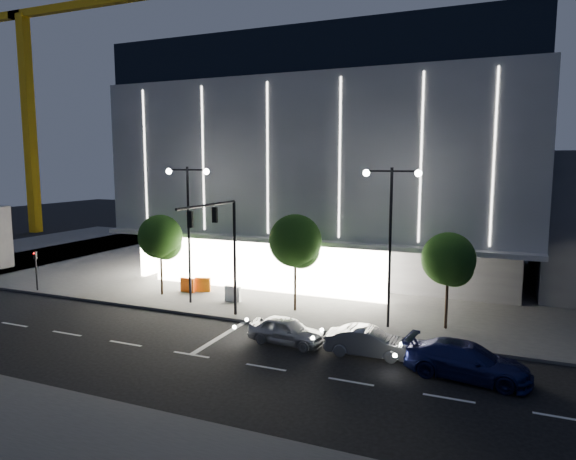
{
  "coord_description": "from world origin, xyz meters",
  "views": [
    {
      "loc": [
        15.59,
        -21.69,
        9.26
      ],
      "look_at": [
        3.06,
        8.1,
        5.0
      ],
      "focal_mm": 32.0,
      "sensor_mm": 36.0,
      "label": 1
    }
  ],
  "objects_px": {
    "tree_right": "(449,262)",
    "barrier_a": "(188,285)",
    "car_second": "(368,342)",
    "ped_signal_far": "(36,266)",
    "car_lead": "(286,331)",
    "tree_left": "(161,239)",
    "tree_mid": "(296,244)",
    "car_third": "(467,361)",
    "street_lamp_east": "(391,224)",
    "barrier_c": "(203,285)",
    "traffic_mast": "(222,238)",
    "tower_crane": "(32,74)",
    "barrier_b": "(233,294)"
  },
  "relations": [
    {
      "from": "ped_signal_far",
      "to": "tower_crane",
      "type": "distance_m",
      "value": 39.63
    },
    {
      "from": "street_lamp_east",
      "to": "tree_right",
      "type": "distance_m",
      "value": 3.81
    },
    {
      "from": "ped_signal_far",
      "to": "car_third",
      "type": "bearing_deg",
      "value": -7.09
    },
    {
      "from": "traffic_mast",
      "to": "tree_mid",
      "type": "distance_m",
      "value": 4.82
    },
    {
      "from": "car_lead",
      "to": "car_third",
      "type": "height_order",
      "value": "car_third"
    },
    {
      "from": "street_lamp_east",
      "to": "car_lead",
      "type": "bearing_deg",
      "value": -135.43
    },
    {
      "from": "tree_right",
      "to": "car_lead",
      "type": "xyz_separation_m",
      "value": [
        -7.37,
        -5.3,
        -3.19
      ]
    },
    {
      "from": "tower_crane",
      "to": "barrier_a",
      "type": "xyz_separation_m",
      "value": [
        36.19,
        -19.76,
        -19.86
      ]
    },
    {
      "from": "tree_right",
      "to": "traffic_mast",
      "type": "bearing_deg",
      "value": -162.98
    },
    {
      "from": "tower_crane",
      "to": "car_third",
      "type": "xyz_separation_m",
      "value": [
        55.42,
        -27.17,
        -19.74
      ]
    },
    {
      "from": "tree_left",
      "to": "barrier_b",
      "type": "distance_m",
      "value": 6.38
    },
    {
      "from": "tree_mid",
      "to": "car_third",
      "type": "bearing_deg",
      "value": -30.58
    },
    {
      "from": "tree_left",
      "to": "car_third",
      "type": "relative_size",
      "value": 1.08
    },
    {
      "from": "tree_mid",
      "to": "barrier_c",
      "type": "distance_m",
      "value": 8.82
    },
    {
      "from": "barrier_c",
      "to": "tree_left",
      "type": "bearing_deg",
      "value": -159.56
    },
    {
      "from": "ped_signal_far",
      "to": "car_lead",
      "type": "height_order",
      "value": "ped_signal_far"
    },
    {
      "from": "tower_crane",
      "to": "tree_right",
      "type": "xyz_separation_m",
      "value": [
        53.95,
        -20.98,
        -16.62
      ]
    },
    {
      "from": "tree_right",
      "to": "barrier_a",
      "type": "relative_size",
      "value": 5.01
    },
    {
      "from": "car_third",
      "to": "barrier_a",
      "type": "relative_size",
      "value": 4.83
    },
    {
      "from": "tree_left",
      "to": "barrier_a",
      "type": "relative_size",
      "value": 5.2
    },
    {
      "from": "tower_crane",
      "to": "traffic_mast",
      "type": "bearing_deg",
      "value": -30.47
    },
    {
      "from": "car_second",
      "to": "barrier_a",
      "type": "relative_size",
      "value": 3.75
    },
    {
      "from": "tree_mid",
      "to": "car_second",
      "type": "bearing_deg",
      "value": -41.83
    },
    {
      "from": "ped_signal_far",
      "to": "barrier_b",
      "type": "height_order",
      "value": "ped_signal_far"
    },
    {
      "from": "ped_signal_far",
      "to": "barrier_c",
      "type": "distance_m",
      "value": 12.05
    },
    {
      "from": "car_third",
      "to": "barrier_c",
      "type": "height_order",
      "value": "car_third"
    },
    {
      "from": "ped_signal_far",
      "to": "barrier_a",
      "type": "relative_size",
      "value": 2.73
    },
    {
      "from": "street_lamp_east",
      "to": "barrier_b",
      "type": "bearing_deg",
      "value": 172.87
    },
    {
      "from": "tree_right",
      "to": "car_second",
      "type": "bearing_deg",
      "value": -120.29
    },
    {
      "from": "traffic_mast",
      "to": "car_second",
      "type": "bearing_deg",
      "value": -10.2
    },
    {
      "from": "car_third",
      "to": "tree_mid",
      "type": "bearing_deg",
      "value": 66.53
    },
    {
      "from": "ped_signal_far",
      "to": "street_lamp_east",
      "type": "bearing_deg",
      "value": 3.44
    },
    {
      "from": "ped_signal_far",
      "to": "car_second",
      "type": "relative_size",
      "value": 0.73
    },
    {
      "from": "tower_crane",
      "to": "car_second",
      "type": "relative_size",
      "value": 7.76
    },
    {
      "from": "barrier_b",
      "to": "tree_right",
      "type": "bearing_deg",
      "value": 0.2
    },
    {
      "from": "car_second",
      "to": "car_third",
      "type": "height_order",
      "value": "car_third"
    },
    {
      "from": "barrier_a",
      "to": "barrier_c",
      "type": "distance_m",
      "value": 1.06
    },
    {
      "from": "tree_mid",
      "to": "traffic_mast",
      "type": "bearing_deg",
      "value": -129.42
    },
    {
      "from": "barrier_b",
      "to": "tree_left",
      "type": "bearing_deg",
      "value": -175.32
    },
    {
      "from": "car_lead",
      "to": "tree_left",
      "type": "bearing_deg",
      "value": 69.61
    },
    {
      "from": "street_lamp_east",
      "to": "tower_crane",
      "type": "xyz_separation_m",
      "value": [
        -50.92,
        22.0,
        14.55
      ]
    },
    {
      "from": "street_lamp_east",
      "to": "tree_mid",
      "type": "bearing_deg",
      "value": 170.31
    },
    {
      "from": "car_second",
      "to": "car_third",
      "type": "bearing_deg",
      "value": -104.68
    },
    {
      "from": "street_lamp_east",
      "to": "tree_right",
      "type": "xyz_separation_m",
      "value": [
        3.03,
        1.02,
        -2.07
      ]
    },
    {
      "from": "ped_signal_far",
      "to": "tree_left",
      "type": "xyz_separation_m",
      "value": [
        9.03,
        2.52,
        2.15
      ]
    },
    {
      "from": "car_second",
      "to": "barrier_b",
      "type": "height_order",
      "value": "car_second"
    },
    {
      "from": "car_second",
      "to": "barrier_a",
      "type": "height_order",
      "value": "car_second"
    },
    {
      "from": "barrier_c",
      "to": "traffic_mast",
      "type": "bearing_deg",
      "value": -66.6
    },
    {
      "from": "traffic_mast",
      "to": "car_third",
      "type": "xyz_separation_m",
      "value": [
        13.5,
        -2.51,
        -4.26
      ]
    },
    {
      "from": "traffic_mast",
      "to": "barrier_b",
      "type": "height_order",
      "value": "traffic_mast"
    }
  ]
}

